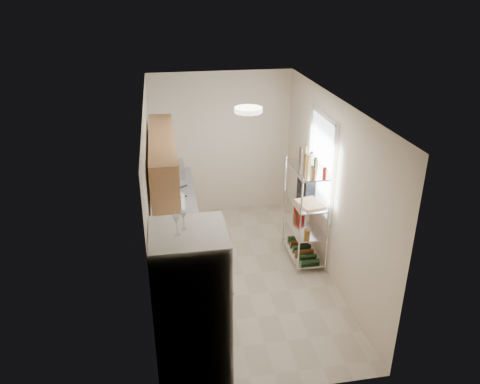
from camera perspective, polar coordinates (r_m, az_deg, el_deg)
The scene contains 16 objects.
room at distance 6.41m, azimuth 0.44°, elevation -0.39°, with size 2.52×4.42×2.62m.
counter_run at distance 7.11m, azimuth -7.56°, elevation -5.66°, with size 0.63×3.51×0.90m.
upper_cabinets at distance 6.22m, azimuth -9.34°, elevation 3.56°, with size 0.33×2.20×0.72m, color tan.
range_hood at distance 7.12m, azimuth -8.82°, elevation 2.70°, with size 0.50×0.60×0.12m, color #B7BABC.
window at distance 6.93m, azimuth 9.96°, elevation 3.42°, with size 0.06×1.00×1.46m, color white.
bakers_rack at distance 6.98m, azimuth 8.14°, elevation -0.21°, with size 0.45×0.90×1.73m.
ceiling_dome at distance 5.70m, azimuth 1.03°, elevation 9.99°, with size 0.34×0.34×0.06m, color white.
refrigerator at distance 4.99m, azimuth -5.89°, elevation -13.95°, with size 0.75×0.75×1.82m, color white.
wine_glass_a at distance 4.38m, azimuth -7.74°, elevation -4.05°, with size 0.07×0.07×0.21m, color silver, non-canonical shape.
wine_glass_b at distance 4.48m, azimuth -6.90°, elevation -3.43°, with size 0.07×0.07×0.18m, color silver, non-canonical shape.
rice_cooker at distance 6.97m, azimuth -7.79°, elevation -1.18°, with size 0.26×0.26×0.21m, color white.
frying_pan_large at distance 7.34m, azimuth -8.64°, elevation -0.58°, with size 0.24×0.24×0.04m, color black.
frying_pan_small at distance 7.55m, azimuth -8.23°, elevation 0.20°, with size 0.24×0.24×0.05m, color black.
cutting_board at distance 6.88m, azimuth 8.54°, elevation -1.42°, with size 0.32×0.42×0.03m, color tan.
espresso_machine at distance 7.28m, azimuth 8.11°, elevation 1.33°, with size 0.17×0.26×0.31m, color black.
storage_bag at distance 7.46m, azimuth 7.23°, elevation -2.40°, with size 0.11×0.15×0.18m, color #A91714.
Camera 1 is at (-1.05, -5.72, 4.00)m, focal length 35.00 mm.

